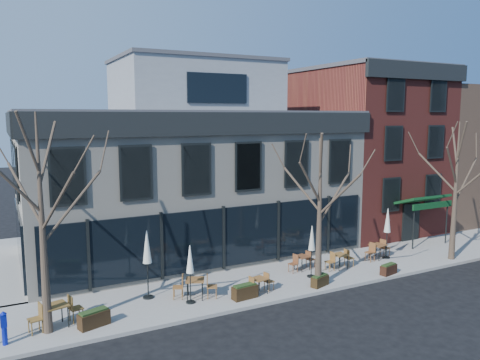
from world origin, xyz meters
name	(u,v)px	position (x,y,z in m)	size (l,w,h in m)	color
ground	(223,274)	(0.00, 0.00, 0.00)	(120.00, 120.00, 0.00)	black
sidewalk_front	(301,275)	(3.25, -2.15, 0.07)	(33.50, 4.70, 0.15)	gray
corner_building	(187,171)	(0.07, 5.07, 4.72)	(18.39, 10.39, 11.10)	beige
red_brick_building	(359,148)	(13.00, 4.98, 5.64)	(8.20, 11.78, 11.18)	maroon
bg_building	(443,151)	(23.00, 6.00, 5.00)	(12.00, 12.00, 10.00)	#8C664C
tree_corner	(42,222)	(-8.49, -3.20, 4.25)	(3.93, 3.98, 7.92)	#382B21
tree_mid	(320,208)	(3.01, -3.90, 3.79)	(3.50, 3.55, 7.04)	#382B21
tree_right	(456,189)	(12.01, -3.90, 4.02)	(3.72, 3.77, 7.48)	#382B21
call_box	(4,327)	(-9.90, -3.54, 0.79)	(0.24, 0.24, 1.21)	#0C1A9F
cafe_set_0	(56,313)	(-8.18, -2.90, 0.69)	(2.06, 0.97, 1.06)	brown
cafe_set_1	(195,286)	(-2.57, -2.66, 0.68)	(1.97, 1.24, 1.03)	brown
cafe_set_2	(259,284)	(0.13, -3.47, 0.59)	(1.66, 0.77, 0.85)	brown
cafe_set_3	(302,261)	(3.65, -1.68, 0.61)	(1.73, 0.79, 0.89)	brown
cafe_set_4	(340,259)	(5.49, -2.38, 0.62)	(1.77, 0.74, 0.92)	brown
cafe_set_5	(378,250)	(8.41, -2.02, 0.66)	(1.92, 0.89, 0.99)	brown
umbrella_0	(147,251)	(-4.36, -1.72, 2.24)	(0.47, 0.47, 2.97)	black
umbrella_1	(190,262)	(-2.93, -3.05, 1.90)	(0.40, 0.40, 2.48)	black
umbrella_3	(312,241)	(3.45, -2.75, 1.95)	(0.41, 0.41, 2.55)	black
umbrella_4	(387,223)	(8.93, -2.15, 2.11)	(0.44, 0.44, 2.78)	black
planter_0	(94,318)	(-6.94, -3.50, 0.47)	(1.22, 0.77, 0.64)	black
planter_1	(245,291)	(-0.69, -3.67, 0.46)	(1.16, 0.56, 0.63)	black
planter_2	(320,280)	(3.08, -3.95, 0.41)	(1.01, 0.65, 0.53)	#2F210F
planter_3	(389,269)	(7.07, -4.20, 0.41)	(1.00, 0.56, 0.53)	black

